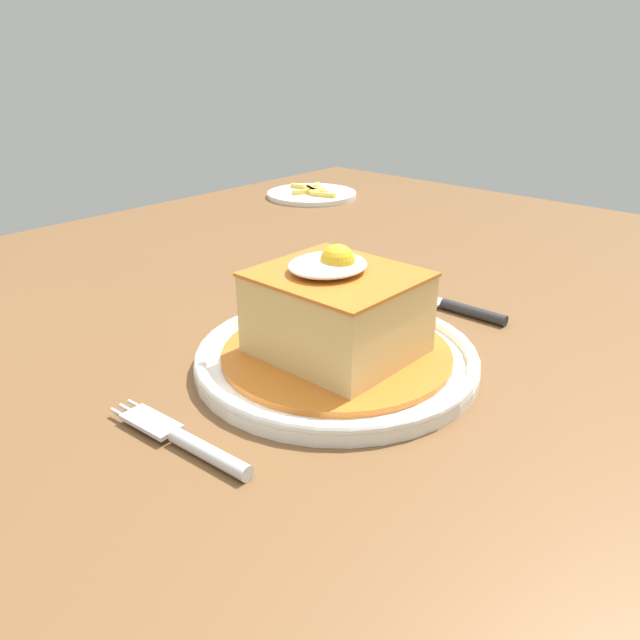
{
  "coord_description": "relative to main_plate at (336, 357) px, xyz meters",
  "views": [
    {
      "loc": [
        -0.41,
        -0.48,
        1.01
      ],
      "look_at": [
        -0.02,
        -0.13,
        0.78
      ],
      "focal_mm": 35.25,
      "sensor_mm": 36.0,
      "label": 1
    }
  ],
  "objects": [
    {
      "name": "sandwich_meal",
      "position": [
        -0.0,
        0.0,
        0.04
      ],
      "size": [
        0.21,
        0.21,
        0.11
      ],
      "color": "#C66B23",
      "rests_on": "main_plate"
    },
    {
      "name": "side_plate_fries",
      "position": [
        0.49,
        0.48,
        -0.0
      ],
      "size": [
        0.17,
        0.17,
        0.02
      ],
      "color": "white",
      "rests_on": "dining_table"
    },
    {
      "name": "main_plate",
      "position": [
        0.0,
        0.0,
        0.0
      ],
      "size": [
        0.25,
        0.25,
        0.02
      ],
      "color": "white",
      "rests_on": "dining_table"
    },
    {
      "name": "dining_table",
      "position": [
        0.02,
        0.15,
        -0.1
      ],
      "size": [
        1.49,
        1.0,
        0.74
      ],
      "color": "brown",
      "rests_on": "ground_plane"
    },
    {
      "name": "knife",
      "position": [
        0.18,
        -0.01,
        -0.0
      ],
      "size": [
        0.02,
        0.17,
        0.01
      ],
      "color": "#262628",
      "rests_on": "dining_table"
    },
    {
      "name": "fork",
      "position": [
        -0.17,
        -0.0,
        -0.0
      ],
      "size": [
        0.03,
        0.14,
        0.01
      ],
      "color": "silver",
      "rests_on": "dining_table"
    }
  ]
}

